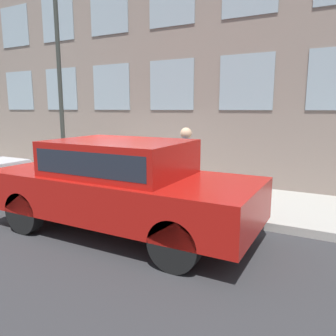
% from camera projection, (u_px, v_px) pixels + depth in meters
% --- Properties ---
extents(ground_plane, '(80.00, 80.00, 0.00)m').
position_uv_depth(ground_plane, '(118.00, 206.00, 7.92)').
color(ground_plane, '#2D2D30').
extents(sidewalk, '(2.80, 60.00, 0.17)m').
position_uv_depth(sidewalk, '(148.00, 190.00, 9.12)').
color(sidewalk, '#9E9B93').
rests_on(sidewalk, ground_plane).
extents(building_facade, '(0.33, 40.00, 9.47)m').
position_uv_depth(building_facade, '(174.00, 25.00, 9.63)').
color(building_facade, gray).
rests_on(building_facade, ground_plane).
extents(fire_hydrant, '(0.32, 0.44, 0.86)m').
position_uv_depth(fire_hydrant, '(151.00, 180.00, 8.00)').
color(fire_hydrant, gray).
rests_on(fire_hydrant, sidewalk).
extents(person, '(0.41, 0.27, 1.71)m').
position_uv_depth(person, '(186.00, 156.00, 7.82)').
color(person, '#232328').
rests_on(person, sidewalk).
extents(parked_car_red_near, '(2.03, 5.10, 1.75)m').
position_uv_depth(parked_car_red_near, '(121.00, 182.00, 6.08)').
color(parked_car_red_near, black).
rests_on(parked_car_red_near, ground_plane).
extents(street_lamp, '(0.36, 0.36, 5.96)m').
position_uv_depth(street_lamp, '(58.00, 52.00, 8.97)').
color(street_lamp, '#2D332D').
rests_on(street_lamp, sidewalk).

